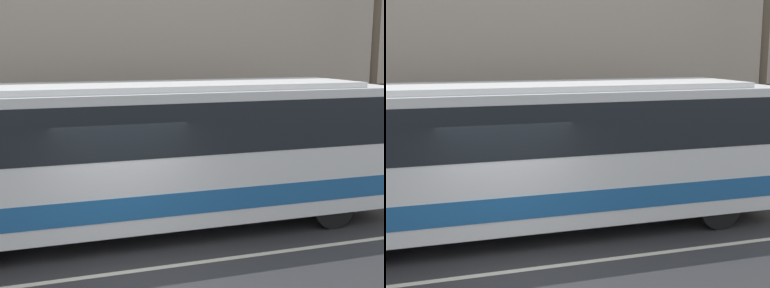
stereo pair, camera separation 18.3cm
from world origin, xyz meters
TOP-DOWN VIEW (x-y plane):
  - ground_plane at (0.00, 0.00)m, footprint 60.00×60.00m
  - sidewalk at (0.00, 5.17)m, footprint 60.00×2.35m
  - lane_stripe at (0.00, 0.00)m, footprint 54.00×0.14m
  - transit_bus at (0.55, 2.05)m, footprint 11.39×2.59m
  - utility_pole_near at (8.27, 4.61)m, footprint 0.22×0.22m

SIDE VIEW (x-z plane):
  - ground_plane at x=0.00m, z-range 0.00..0.00m
  - lane_stripe at x=0.00m, z-range 0.00..0.01m
  - sidewalk at x=0.00m, z-range 0.00..0.14m
  - transit_bus at x=0.55m, z-range 0.20..3.34m
  - utility_pole_near at x=8.27m, z-range 0.14..6.74m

